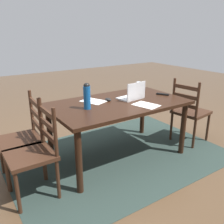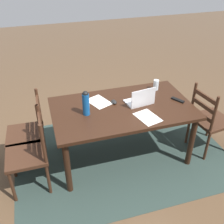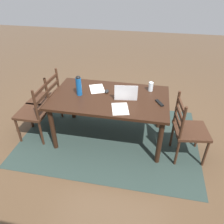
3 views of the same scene
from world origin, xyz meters
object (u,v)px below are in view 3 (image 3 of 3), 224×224
(dining_table, at_px, (110,102))
(chair_right_far, at_px, (35,112))
(computer_mouse, at_px, (107,91))
(water_bottle, at_px, (79,85))
(chair_right_near, at_px, (46,99))
(tv_remote, at_px, (159,103))
(laptop, at_px, (126,94))
(drinking_glass, at_px, (151,87))
(chair_left_far, at_px, (188,130))

(dining_table, bearing_deg, chair_right_far, 9.85)
(computer_mouse, bearing_deg, water_bottle, 18.50)
(chair_right_near, relative_size, tv_remote, 5.59)
(computer_mouse, bearing_deg, laptop, 156.37)
(chair_right_far, distance_m, drinking_glass, 1.80)
(chair_right_far, bearing_deg, chair_left_far, 179.85)
(water_bottle, height_order, tv_remote, water_bottle)
(chair_left_far, height_order, water_bottle, water_bottle)
(dining_table, distance_m, computer_mouse, 0.17)
(chair_right_far, relative_size, tv_remote, 5.59)
(dining_table, distance_m, chair_left_far, 1.17)
(drinking_glass, height_order, tv_remote, drinking_glass)
(tv_remote, bearing_deg, drinking_glass, -98.68)
(water_bottle, xyz_separation_m, tv_remote, (-1.15, 0.03, -0.15))
(drinking_glass, bearing_deg, dining_table, 27.52)
(chair_left_far, height_order, computer_mouse, chair_left_far)
(dining_table, distance_m, tv_remote, 0.72)
(dining_table, bearing_deg, chair_left_far, 169.86)
(chair_left_far, xyz_separation_m, tv_remote, (0.42, -0.15, 0.29))
(chair_right_near, distance_m, tv_remote, 1.88)
(water_bottle, bearing_deg, chair_right_near, -18.01)
(chair_right_far, distance_m, chair_left_far, 2.26)
(drinking_glass, xyz_separation_m, computer_mouse, (0.64, 0.18, -0.05))
(chair_right_near, xyz_separation_m, water_bottle, (-0.68, 0.22, 0.44))
(laptop, height_order, drinking_glass, laptop)
(chair_right_near, height_order, drinking_glass, chair_right_near)
(laptop, xyz_separation_m, water_bottle, (0.68, 0.03, 0.10))
(dining_table, xyz_separation_m, water_bottle, (0.45, 0.03, 0.24))
(dining_table, height_order, computer_mouse, computer_mouse)
(dining_table, relative_size, water_bottle, 5.62)
(water_bottle, bearing_deg, chair_left_far, 173.69)
(chair_right_near, height_order, tv_remote, chair_right_near)
(drinking_glass, bearing_deg, tv_remote, 111.73)
(water_bottle, distance_m, tv_remote, 1.16)
(laptop, bearing_deg, tv_remote, 172.80)
(chair_left_far, height_order, chair_right_near, same)
(laptop, height_order, water_bottle, water_bottle)
(chair_right_near, distance_m, computer_mouse, 1.10)
(laptop, bearing_deg, chair_left_far, 166.99)
(chair_right_far, distance_m, water_bottle, 0.83)
(chair_right_near, bearing_deg, computer_mouse, 175.96)
(dining_table, bearing_deg, drinking_glass, -152.48)
(chair_right_far, distance_m, laptop, 1.42)
(drinking_glass, bearing_deg, laptop, 40.87)
(chair_left_far, xyz_separation_m, laptop, (0.90, -0.21, 0.34))
(drinking_glass, bearing_deg, chair_right_far, 16.15)
(drinking_glass, xyz_separation_m, tv_remote, (-0.14, 0.35, -0.06))
(water_bottle, xyz_separation_m, drinking_glass, (-1.01, -0.32, -0.09))
(chair_left_far, distance_m, tv_remote, 0.54)
(drinking_glass, relative_size, tv_remote, 0.81)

